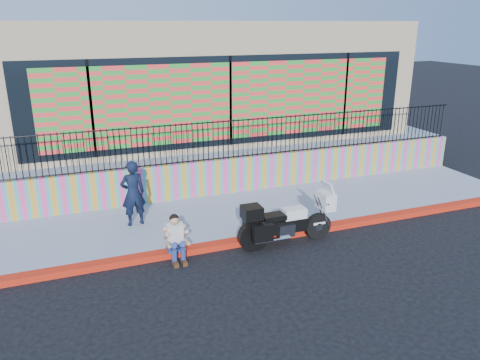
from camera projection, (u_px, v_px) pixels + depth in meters
name	position (u px, v px, depth m)	size (l,w,h in m)	color
ground	(285.00, 237.00, 11.96)	(90.00, 90.00, 0.00)	black
red_curb	(285.00, 234.00, 11.93)	(16.00, 0.30, 0.15)	#B7200D
sidewalk	(260.00, 211.00, 13.40)	(16.00, 3.00, 0.15)	#858EA0
mural_wall	(240.00, 174.00, 14.61)	(16.00, 0.20, 1.10)	#FB4291
metal_fence	(240.00, 138.00, 14.25)	(15.80, 0.04, 1.20)	black
elevated_platform	(196.00, 140.00, 19.16)	(16.00, 10.00, 1.25)	#858EA0
storefront_building	(196.00, 76.00, 18.13)	(14.00, 8.06, 4.00)	tan
police_motorcycle	(285.00, 221.00, 11.36)	(2.43, 0.80, 1.51)	black
police_officer	(133.00, 193.00, 12.07)	(0.63, 0.42, 1.74)	black
seated_man	(176.00, 242.00, 10.65)	(0.54, 0.71, 1.06)	navy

